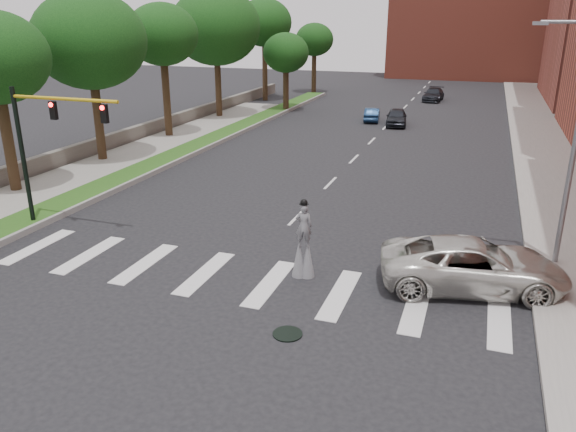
{
  "coord_description": "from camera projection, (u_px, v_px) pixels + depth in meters",
  "views": [
    {
      "loc": [
        7.82,
        -15.79,
        9.01
      ],
      "look_at": [
        1.11,
        3.46,
        1.7
      ],
      "focal_mm": 35.0,
      "sensor_mm": 36.0,
      "label": 1
    }
  ],
  "objects": [
    {
      "name": "suv_crossing",
      "position": [
        473.0,
        265.0,
        19.37
      ],
      "size": [
        6.79,
        4.18,
        1.76
      ],
      "primitive_type": "imported",
      "rotation": [
        0.0,
        0.0,
        1.78
      ],
      "color": "beige",
      "rests_on": "ground"
    },
    {
      "name": "tree_7",
      "position": [
        314.0,
        40.0,
        66.92
      ],
      "size": [
        4.53,
        4.53,
        8.21
      ],
      "color": "#302013",
      "rests_on": "ground"
    },
    {
      "name": "car_mid",
      "position": [
        372.0,
        115.0,
        50.41
      ],
      "size": [
        1.77,
        3.77,
        1.19
      ],
      "primitive_type": "imported",
      "rotation": [
        0.0,
        0.0,
        3.28
      ],
      "color": "navy",
      "rests_on": "ground"
    },
    {
      "name": "ground_plane",
      "position": [
        225.0,
        290.0,
        19.5
      ],
      "size": [
        160.0,
        160.0,
        0.0
      ],
      "primitive_type": "plane",
      "color": "black",
      "rests_on": "ground"
    },
    {
      "name": "sidewalk_right",
      "position": [
        552.0,
        156.0,
        37.82
      ],
      "size": [
        5.0,
        90.0,
        0.18
      ],
      "primitive_type": "cube",
      "color": "gray",
      "rests_on": "ground"
    },
    {
      "name": "tree_6",
      "position": [
        286.0,
        53.0,
        54.07
      ],
      "size": [
        4.45,
        4.45,
        7.5
      ],
      "color": "#302013",
      "rests_on": "ground"
    },
    {
      "name": "car_far",
      "position": [
        433.0,
        95.0,
        62.37
      ],
      "size": [
        2.17,
        4.86,
        1.38
      ],
      "primitive_type": "imported",
      "rotation": [
        0.0,
        0.0,
        -0.05
      ],
      "color": "black",
      "rests_on": "ground"
    },
    {
      "name": "tree_4",
      "position": [
        216.0,
        27.0,
        49.72
      ],
      "size": [
        7.96,
        7.96,
        11.45
      ],
      "color": "#302013",
      "rests_on": "ground"
    },
    {
      "name": "traffic_signal",
      "position": [
        42.0,
        137.0,
        23.79
      ],
      "size": [
        5.3,
        0.23,
        6.2
      ],
      "color": "black",
      "rests_on": "ground"
    },
    {
      "name": "streetlight",
      "position": [
        573.0,
        139.0,
        19.8
      ],
      "size": [
        2.05,
        0.2,
        9.0
      ],
      "color": "slate",
      "rests_on": "ground"
    },
    {
      "name": "sidewalk_left",
      "position": [
        73.0,
        177.0,
        32.84
      ],
      "size": [
        4.0,
        60.0,
        0.18
      ],
      "primitive_type": "cube",
      "color": "gray",
      "rests_on": "ground"
    },
    {
      "name": "tree_3",
      "position": [
        162.0,
        35.0,
        41.39
      ],
      "size": [
        5.35,
        5.35,
        9.95
      ],
      "color": "#302013",
      "rests_on": "ground"
    },
    {
      "name": "tree_5",
      "position": [
        264.0,
        23.0,
        60.26
      ],
      "size": [
        5.93,
        5.93,
        10.79
      ],
      "color": "#302013",
      "rests_on": "ground"
    },
    {
      "name": "car_near",
      "position": [
        396.0,
        117.0,
        48.39
      ],
      "size": [
        2.23,
        4.42,
        1.44
      ],
      "primitive_type": "imported",
      "rotation": [
        0.0,
        0.0,
        0.13
      ],
      "color": "black",
      "rests_on": "ground"
    },
    {
      "name": "stilt_performer",
      "position": [
        303.0,
        247.0,
        20.16
      ],
      "size": [
        0.83,
        0.58,
        2.97
      ],
      "rotation": [
        0.0,
        0.0,
        3.34
      ],
      "color": "#302013",
      "rests_on": "ground"
    },
    {
      "name": "stone_wall",
      "position": [
        148.0,
        129.0,
        44.13
      ],
      "size": [
        0.5,
        56.0,
        1.1
      ],
      "primitive_type": "cube",
      "color": "#5E5951",
      "rests_on": "ground"
    },
    {
      "name": "median_curb",
      "position": [
        212.0,
        146.0,
        40.46
      ],
      "size": [
        0.2,
        60.0,
        0.28
      ],
      "primitive_type": "cube",
      "color": "gray",
      "rests_on": "ground"
    },
    {
      "name": "tree_2",
      "position": [
        89.0,
        41.0,
        34.17
      ],
      "size": [
        6.93,
        6.93,
        10.51
      ],
      "color": "#302013",
      "rests_on": "ground"
    },
    {
      "name": "manhole",
      "position": [
        288.0,
        334.0,
        16.78
      ],
      "size": [
        0.9,
        0.9,
        0.04
      ],
      "primitive_type": "cylinder",
      "color": "black",
      "rests_on": "ground"
    },
    {
      "name": "grass_median",
      "position": [
        199.0,
        145.0,
        40.79
      ],
      "size": [
        2.0,
        60.0,
        0.25
      ],
      "primitive_type": "cube",
      "color": "#214C15",
      "rests_on": "ground"
    },
    {
      "name": "building_backdrop",
      "position": [
        482.0,
        15.0,
        83.94
      ],
      "size": [
        26.0,
        14.0,
        18.0
      ],
      "primitive_type": "cube",
      "color": "#A74634",
      "rests_on": "ground"
    }
  ]
}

